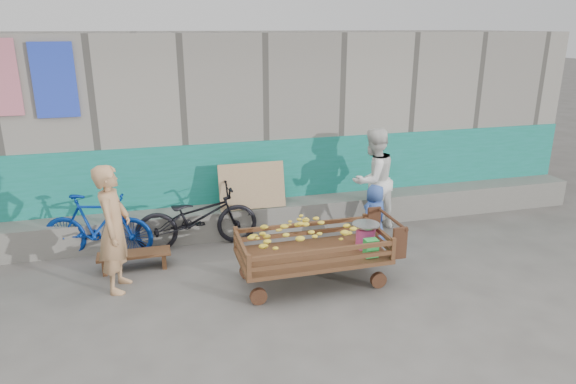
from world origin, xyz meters
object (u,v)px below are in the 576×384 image
object	(u,v)px
bench	(134,257)
bicycle_dark	(197,217)
woman	(373,180)
banana_cart	(310,241)
vendor_man	(114,229)
bicycle_blue	(97,226)
child	(374,215)

from	to	relation	value
bench	bicycle_dark	xyz separation A→B (m)	(0.89, 0.51, 0.29)
woman	banana_cart	bearing A→B (deg)	22.74
vendor_man	woman	size ratio (longest dim) A/B	0.97
bicycle_dark	bicycle_blue	bearing A→B (deg)	86.58
banana_cart	bicycle_dark	size ratio (longest dim) A/B	1.14
vendor_man	banana_cart	bearing A→B (deg)	-90.20
vendor_man	bicycle_blue	xyz separation A→B (m)	(-0.30, 1.03, -0.33)
bench	woman	size ratio (longest dim) A/B	0.58
woman	child	bearing A→B (deg)	47.61
child	bicycle_dark	distance (m)	2.59
banana_cart	bicycle_dark	world-z (taller)	bicycle_dark
woman	child	size ratio (longest dim) A/B	1.78
bench	vendor_man	world-z (taller)	vendor_man
bench	bicycle_dark	bearing A→B (deg)	29.49
bench	bicycle_dark	distance (m)	1.07
bench	woman	xyz separation A→B (m)	(3.62, 0.48, 0.64)
vendor_man	bicycle_dark	distance (m)	1.50
bicycle_dark	bench	bearing A→B (deg)	117.09
bench	vendor_man	bearing A→B (deg)	-109.14
banana_cart	bicycle_dark	bearing A→B (deg)	129.17
bicycle_blue	child	bearing A→B (deg)	-82.41
bench	bicycle_blue	distance (m)	0.76
banana_cart	woman	xyz separation A→B (m)	(1.50, 1.48, 0.24)
bench	woman	world-z (taller)	woman
banana_cart	vendor_man	size ratio (longest dim) A/B	1.26
woman	bicycle_dark	size ratio (longest dim) A/B	0.93
woman	vendor_man	bearing A→B (deg)	-7.45
bench	child	distance (m)	3.43
banana_cart	vendor_man	world-z (taller)	vendor_man
woman	bicycle_blue	size ratio (longest dim) A/B	1.07
vendor_man	bicycle_blue	bearing A→B (deg)	28.33
banana_cart	bench	distance (m)	2.38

